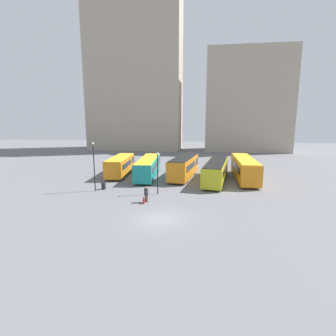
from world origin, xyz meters
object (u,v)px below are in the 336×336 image
object	(u,v)px
bus_1	(148,166)
suitcase	(144,201)
bus_2	(184,167)
lamp_post_0	(94,163)
bus_0	(120,165)
traveler	(146,193)
bus_3	(216,171)
bus_4	(244,168)
lamp_post_1	(158,169)
trash_bin	(104,186)

from	to	relation	value
bus_1	suitcase	xyz separation A→B (m)	(2.33, -12.72, -1.27)
bus_1	bus_2	xyz separation A→B (m)	(5.34, -0.21, 0.13)
suitcase	lamp_post_0	world-z (taller)	lamp_post_0
bus_0	lamp_post_0	xyz separation A→B (m)	(0.00, -9.52, 1.92)
traveler	bus_3	bearing A→B (deg)	-45.39
bus_0	bus_4	size ratio (longest dim) A/B	0.82
bus_2	bus_1	bearing A→B (deg)	95.99
bus_0	suitcase	world-z (taller)	bus_0
bus_0	suitcase	distance (m)	15.05
bus_1	lamp_post_0	size ratio (longest dim) A/B	2.05
bus_1	bus_2	size ratio (longest dim) A/B	1.24
traveler	lamp_post_1	distance (m)	3.77
bus_1	bus_4	bearing A→B (deg)	-94.30
bus_3	traveler	size ratio (longest dim) A/B	6.84
lamp_post_1	lamp_post_0	bearing A→B (deg)	179.17
bus_3	lamp_post_1	distance (m)	10.07
bus_0	traveler	distance (m)	14.66
bus_4	lamp_post_1	world-z (taller)	lamp_post_1
traveler	trash_bin	world-z (taller)	traveler
bus_1	trash_bin	distance (m)	8.97
trash_bin	bus_2	bearing A→B (deg)	40.25
bus_0	suitcase	size ratio (longest dim) A/B	13.54
bus_0	bus_2	distance (m)	9.94
bus_1	suitcase	bearing A→B (deg)	-174.13
bus_4	trash_bin	world-z (taller)	bus_4
bus_4	bus_0	bearing A→B (deg)	87.35
bus_1	lamp_post_1	xyz separation A→B (m)	(3.12, -9.03, 1.38)
trash_bin	suitcase	bearing A→B (deg)	-37.18
lamp_post_0	bus_4	bearing A→B (deg)	25.78
bus_1	traveler	bearing A→B (deg)	-172.96
lamp_post_0	trash_bin	distance (m)	3.23
bus_0	suitcase	bearing A→B (deg)	-157.30
lamp_post_0	bus_2	bearing A→B (deg)	41.36
bus_3	lamp_post_0	xyz separation A→B (m)	(-14.53, -7.14, 1.90)
bus_3	bus_4	world-z (taller)	bus_4
bus_2	trash_bin	size ratio (longest dim) A/B	11.40
lamp_post_1	suitcase	bearing A→B (deg)	-102.08
traveler	trash_bin	distance (m)	7.67
bus_4	traveler	bearing A→B (deg)	135.87
bus_4	trash_bin	distance (m)	19.67
bus_1	suitcase	world-z (taller)	bus_1
bus_3	trash_bin	distance (m)	15.23
suitcase	lamp_post_1	xyz separation A→B (m)	(0.79, 3.69, 2.65)
bus_2	lamp_post_1	distance (m)	9.18
bus_3	lamp_post_1	bearing A→B (deg)	144.41
bus_2	suitcase	world-z (taller)	bus_2
bus_0	bus_4	distance (m)	18.60
bus_2	bus_4	world-z (taller)	bus_4
bus_1	bus_4	size ratio (longest dim) A/B	1.03
bus_1	traveler	world-z (taller)	bus_1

